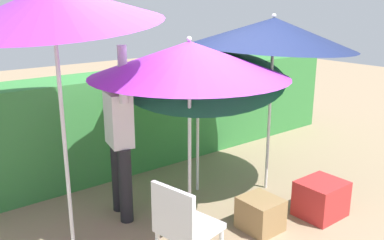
# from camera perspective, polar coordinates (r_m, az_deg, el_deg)

# --- Properties ---
(ground_plane) EXTENTS (24.00, 24.00, 0.00)m
(ground_plane) POSITION_cam_1_polar(r_m,az_deg,el_deg) (4.53, 2.43, -14.36)
(ground_plane) COLOR #9E8466
(hedge_row) EXTENTS (8.00, 0.70, 1.34)m
(hedge_row) POSITION_cam_1_polar(r_m,az_deg,el_deg) (5.82, -10.54, -0.40)
(hedge_row) COLOR #38843D
(hedge_row) RESTS_ON ground_plane
(umbrella_rainbow) EXTENTS (2.04, 1.99, 2.07)m
(umbrella_rainbow) POSITION_cam_1_polar(r_m,az_deg,el_deg) (4.86, 1.28, 7.63)
(umbrella_rainbow) COLOR silver
(umbrella_rainbow) RESTS_ON ground_plane
(umbrella_orange) EXTENTS (1.96, 1.96, 1.96)m
(umbrella_orange) POSITION_cam_1_polar(r_m,az_deg,el_deg) (4.07, -0.37, 8.27)
(umbrella_orange) COLOR silver
(umbrella_orange) RESTS_ON ground_plane
(umbrella_yellow) EXTENTS (1.93, 1.92, 2.15)m
(umbrella_yellow) POSITION_cam_1_polar(r_m,az_deg,el_deg) (4.98, 11.01, 11.58)
(umbrella_yellow) COLOR silver
(umbrella_yellow) RESTS_ON ground_plane
(umbrella_navy) EXTENTS (1.82, 1.80, 2.56)m
(umbrella_navy) POSITION_cam_1_polar(r_m,az_deg,el_deg) (3.69, -18.21, 14.67)
(umbrella_navy) COLOR silver
(umbrella_navy) RESTS_ON ground_plane
(person_vendor) EXTENTS (0.29, 0.56, 1.88)m
(person_vendor) POSITION_cam_1_polar(r_m,az_deg,el_deg) (4.45, -9.84, -1.94)
(person_vendor) COLOR black
(person_vendor) RESTS_ON ground_plane
(chair_plastic) EXTENTS (0.52, 0.52, 0.89)m
(chair_plastic) POSITION_cam_1_polar(r_m,az_deg,el_deg) (3.53, -1.13, -14.16)
(chair_plastic) COLOR silver
(chair_plastic) RESTS_ON ground_plane
(cooler_box) EXTENTS (0.49, 0.42, 0.40)m
(cooler_box) POSITION_cam_1_polar(r_m,az_deg,el_deg) (4.87, 17.12, -10.16)
(cooler_box) COLOR red
(cooler_box) RESTS_ON ground_plane
(crate_cardboard) EXTENTS (0.37, 0.40, 0.34)m
(crate_cardboard) POSITION_cam_1_polar(r_m,az_deg,el_deg) (4.47, 9.28, -12.48)
(crate_cardboard) COLOR #9E7A4C
(crate_cardboard) RESTS_ON ground_plane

